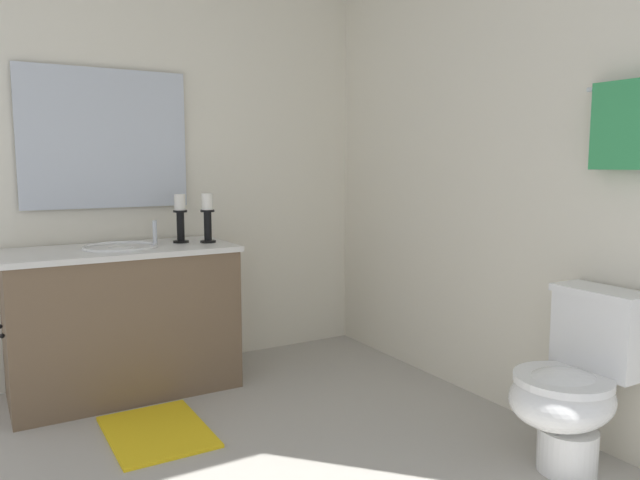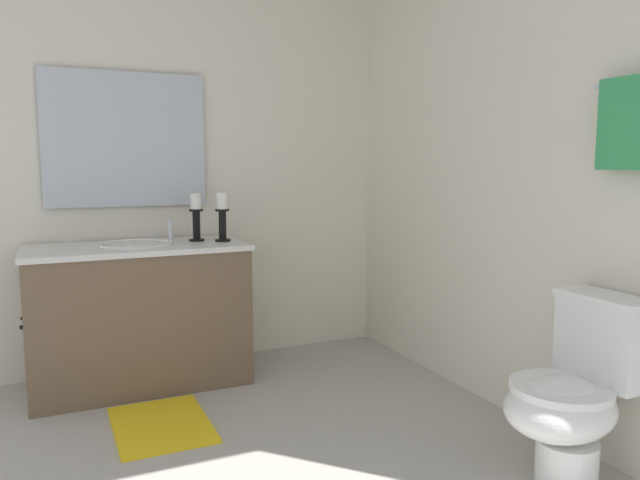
{
  "view_description": "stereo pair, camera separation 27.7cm",
  "coord_description": "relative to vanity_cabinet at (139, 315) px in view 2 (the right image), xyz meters",
  "views": [
    {
      "loc": [
        2.27,
        -0.94,
        1.26
      ],
      "look_at": [
        -0.1,
        0.45,
        0.91
      ],
      "focal_mm": 33.89,
      "sensor_mm": 36.0,
      "label": 1
    },
    {
      "loc": [
        2.4,
        -0.69,
        1.26
      ],
      "look_at": [
        -0.1,
        0.45,
        0.91
      ],
      "focal_mm": 33.89,
      "sensor_mm": 36.0,
      "label": 2
    }
  ],
  "objects": [
    {
      "name": "wall_left",
      "position": [
        -0.32,
        0.23,
        0.82
      ],
      "size": [
        0.04,
        2.87,
        2.45
      ],
      "primitive_type": "cube",
      "color": "silver",
      "rests_on": "ground"
    },
    {
      "name": "sink_basin",
      "position": [
        0.0,
        0.0,
        0.37
      ],
      "size": [
        0.4,
        0.4,
        0.24
      ],
      "color": "white",
      "rests_on": "vanity_cabinet"
    },
    {
      "name": "floor",
      "position": [
        1.08,
        0.23,
        -0.42
      ],
      "size": [
        2.81,
        2.87,
        0.02
      ],
      "primitive_type": "cube",
      "color": "#B2ADA3",
      "rests_on": "ground"
    },
    {
      "name": "candle_holder_short",
      "position": [
        -0.04,
        0.35,
        0.55
      ],
      "size": [
        0.09,
        0.09,
        0.28
      ],
      "color": "black",
      "rests_on": "vanity_cabinet"
    },
    {
      "name": "towel_near_vanity",
      "position": [
        1.85,
        1.59,
        1.01
      ],
      "size": [
        0.28,
        0.03,
        0.36
      ],
      "primitive_type": "cube",
      "color": "#389E59",
      "rests_on": "towel_bar"
    },
    {
      "name": "bath_mat",
      "position": [
        0.62,
        0.0,
        -0.4
      ],
      "size": [
        0.6,
        0.44,
        0.02
      ],
      "primitive_type": "cube",
      "color": "yellow",
      "rests_on": "ground"
    },
    {
      "name": "vanity_cabinet",
      "position": [
        0.0,
        0.0,
        0.0
      ],
      "size": [
        0.58,
        1.21,
        0.81
      ],
      "color": "brown",
      "rests_on": "ground"
    },
    {
      "name": "toilet",
      "position": [
        1.83,
        1.39,
        -0.04
      ],
      "size": [
        0.39,
        0.54,
        0.75
      ],
      "color": "white",
      "rests_on": "ground"
    },
    {
      "name": "wall_back",
      "position": [
        1.08,
        1.67,
        0.82
      ],
      "size": [
        2.81,
        0.04,
        2.45
      ],
      "primitive_type": "cube",
      "color": "silver",
      "rests_on": "ground"
    },
    {
      "name": "candle_holder_tall",
      "position": [
        0.04,
        0.49,
        0.55
      ],
      "size": [
        0.09,
        0.09,
        0.28
      ],
      "color": "black",
      "rests_on": "vanity_cabinet"
    },
    {
      "name": "mirror",
      "position": [
        -0.28,
        0.0,
        1.0
      ],
      "size": [
        0.02,
        0.93,
        0.79
      ],
      "primitive_type": "cube",
      "color": "silver"
    }
  ]
}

